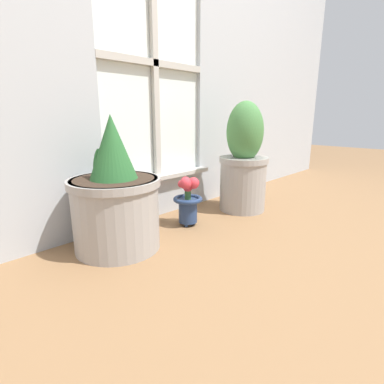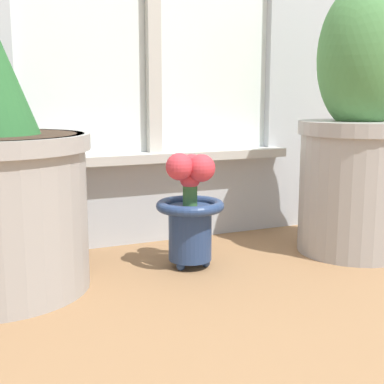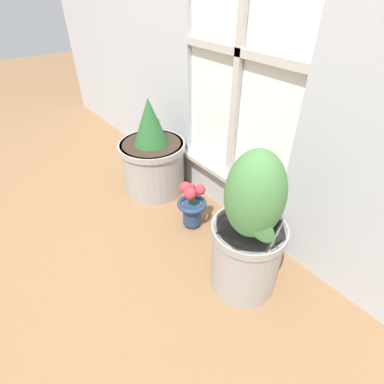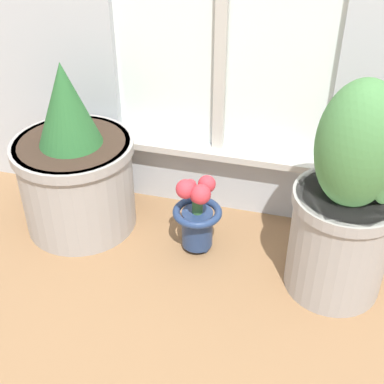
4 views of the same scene
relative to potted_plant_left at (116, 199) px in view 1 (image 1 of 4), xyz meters
The scene contains 4 objects.
ground_plane 0.57m from the potted_plant_left, 33.05° to the right, with size 10.00×10.00×0.00m, color olive.
potted_plant_left is the anchor object (origin of this frame).
potted_plant_right 0.88m from the potted_plant_left, ahead, with size 0.30×0.30×0.67m.
flower_vase 0.44m from the potted_plant_left, ahead, with size 0.16×0.16×0.27m.
Camera 1 is at (-1.12, -0.83, 0.59)m, focal length 28.00 mm.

